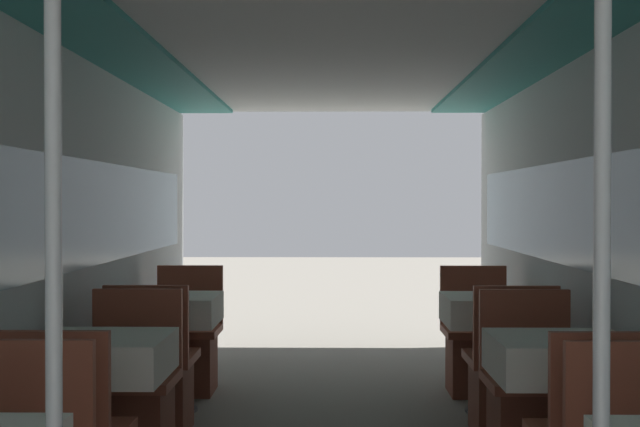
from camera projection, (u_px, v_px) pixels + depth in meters
The scene contains 15 objects.
wall_left at pixel (34, 253), 4.27m from camera, with size 0.05×8.16×2.17m.
wall_right at pixel (629, 253), 4.23m from camera, with size 0.05×8.16×2.17m.
ceiling_panel at pixel (330, 22), 4.23m from camera, with size 2.84×8.16×0.07m.
support_pole_left_0 at pixel (54, 310), 2.25m from camera, with size 0.04×0.04×2.17m.
dining_table_left_1 at pixel (100, 363), 4.01m from camera, with size 0.61×0.61×0.75m.
chair_left_far_1 at pixel (129, 410), 4.59m from camera, with size 0.48×0.48×0.89m.
dining_table_left_2 at pixel (171, 314), 5.76m from camera, with size 0.61×0.61×0.75m.
chair_left_near_2 at pixel (153, 386), 5.19m from camera, with size 0.48×0.48×0.89m.
chair_left_far_2 at pixel (186, 353), 6.34m from camera, with size 0.48×0.48×0.89m.
support_pole_right_0 at pixel (602, 311), 2.23m from camera, with size 0.04×0.04×2.17m.
dining_table_right_1 at pixel (561, 364), 3.98m from camera, with size 0.61×0.61×0.75m.
chair_right_far_1 at pixel (532, 412), 4.55m from camera, with size 0.48×0.48×0.89m.
dining_table_right_2 at pixel (492, 314), 5.73m from camera, with size 0.61×0.61×0.75m.
chair_right_near_2 at pixel (509, 387), 5.16m from camera, with size 0.48×0.48×0.89m.
chair_right_far_2 at pixel (477, 353), 6.30m from camera, with size 0.48×0.48×0.89m.
Camera 1 is at (0.02, -1.56, 1.36)m, focal length 50.00 mm.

